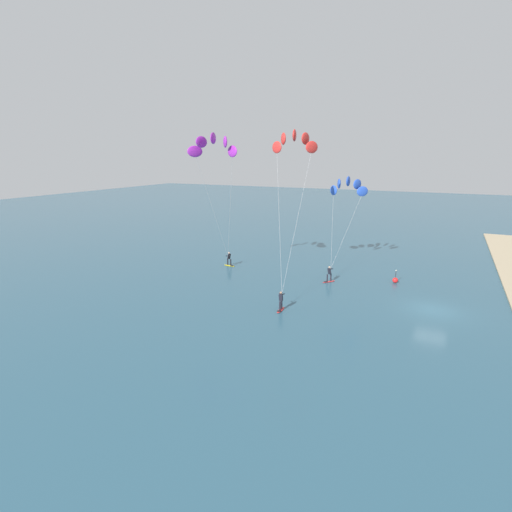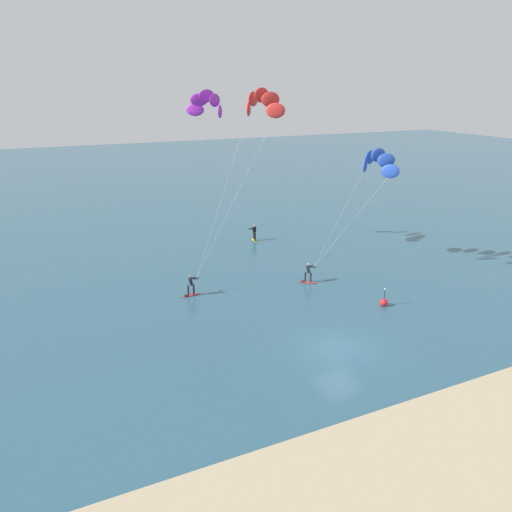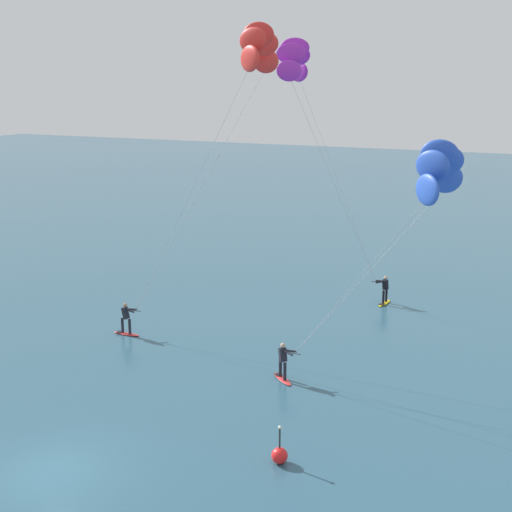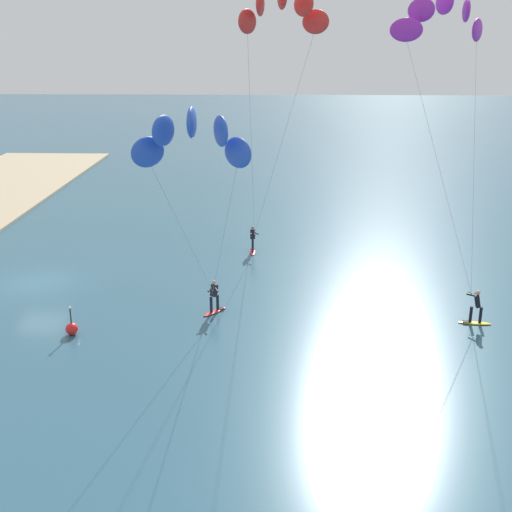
# 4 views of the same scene
# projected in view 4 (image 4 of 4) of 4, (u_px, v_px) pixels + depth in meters

# --- Properties ---
(ground_plane) EXTENTS (240.00, 240.00, 0.00)m
(ground_plane) POSITION_uv_depth(u_px,v_px,m) (38.00, 282.00, 35.53)
(ground_plane) COLOR #2D566B
(kitesurfer_nearshore) EXTENTS (8.50, 4.33, 15.02)m
(kitesurfer_nearshore) POSITION_uv_depth(u_px,v_px,m) (280.00, 25.00, 30.20)
(kitesurfer_nearshore) COLOR red
(kitesurfer_nearshore) RESTS_ON ground
(kitesurfer_mid_water) EXTENTS (6.82, 4.98, 14.85)m
(kitesurfer_mid_water) POSITION_uv_depth(u_px,v_px,m) (445.00, 29.00, 31.00)
(kitesurfer_mid_water) COLOR yellow
(kitesurfer_mid_water) RESTS_ON ground
(kitesurfer_far_out) EXTENTS (7.49, 4.43, 10.47)m
(kitesurfer_far_out) POSITION_uv_depth(u_px,v_px,m) (194.00, 149.00, 23.32)
(kitesurfer_far_out) COLOR red
(kitesurfer_far_out) RESTS_ON ground
(marker_buoy) EXTENTS (0.56, 0.56, 1.38)m
(marker_buoy) POSITION_uv_depth(u_px,v_px,m) (72.00, 328.00, 29.21)
(marker_buoy) COLOR red
(marker_buoy) RESTS_ON ground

